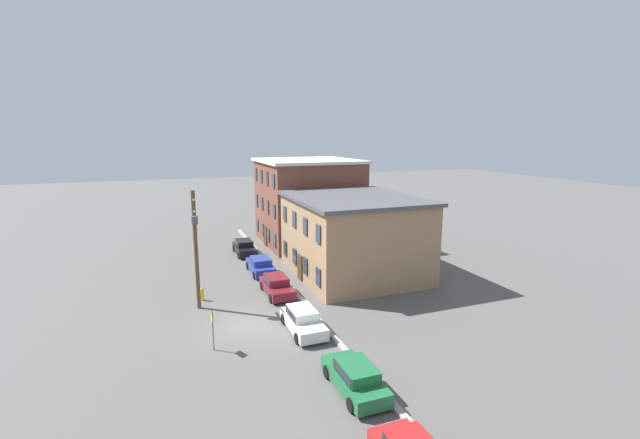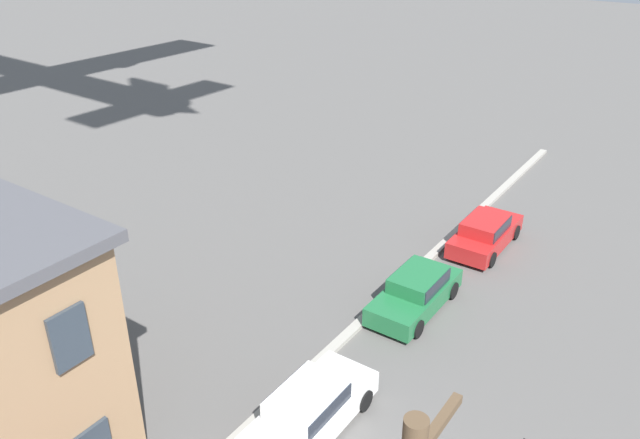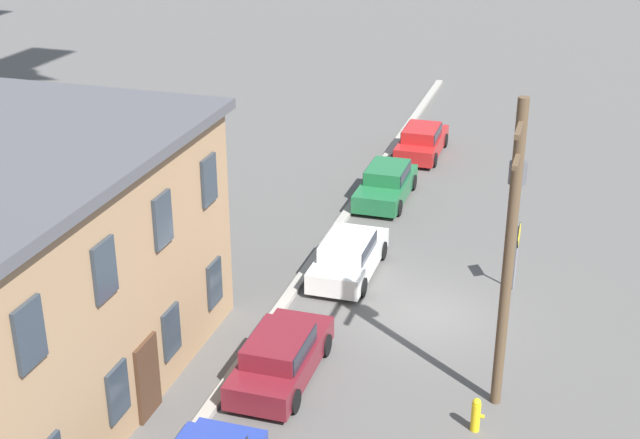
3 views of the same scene
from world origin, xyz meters
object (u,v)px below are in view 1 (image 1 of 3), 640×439
car_blue (261,265)px  utility_pole (196,243)px  fire_hydrant (202,294)px  car_green (355,377)px  car_white (303,319)px  car_maroon (277,285)px  car_black (244,247)px  caution_sign (212,323)px

car_blue → utility_pole: (6.23, -5.90, 4.01)m
fire_hydrant → car_green: bearing=21.5°
car_white → car_green: bearing=2.4°
car_maroon → utility_pole: size_ratio=0.52×
car_black → caution_sign: size_ratio=1.78×
car_blue → caution_sign: size_ratio=1.78×
car_maroon → car_green: bearing=0.7°
car_maroon → car_white: bearing=-1.0°
car_blue → fire_hydrant: size_ratio=4.58×
car_black → car_green: bearing=0.7°
car_green → caution_sign: 8.81m
car_black → fire_hydrant: 12.74m
car_green → car_blue: bearing=-179.5°
car_white → utility_pole: bearing=-136.1°
car_blue → caution_sign: (12.78, -5.72, 0.90)m
utility_pole → car_white: bearing=43.9°
car_green → car_maroon: bearing=-179.3°
car_white → fire_hydrant: bearing=-143.9°
car_maroon → utility_pole: (0.68, -5.89, 4.01)m
car_maroon → car_green: (13.72, 0.18, 0.00)m
car_blue → car_white: same height
car_black → caution_sign: (19.53, -5.58, 0.90)m
car_blue → fire_hydrant: 7.33m
car_maroon → car_green: same height
utility_pole → caution_sign: bearing=1.6°
fire_hydrant → car_white: bearing=36.1°
car_green → car_black: bearing=-179.3°
car_black → utility_pole: utility_pole is taller
car_green → fire_hydrant: (-14.48, -5.72, -0.27)m
car_white → car_green: same height
car_black → fire_hydrant: size_ratio=4.58×
fire_hydrant → utility_pole: bearing=-13.7°
car_maroon → car_white: 6.68m
car_maroon → fire_hydrant: size_ratio=4.58×
car_maroon → caution_sign: 9.26m
car_black → car_green: same height
car_black → car_blue: same height
car_maroon → fire_hydrant: (-0.77, -5.54, -0.27)m
caution_sign → car_black: bearing=164.1°
car_green → utility_pole: (-13.03, -6.07, 4.01)m
car_blue → caution_sign: 14.03m
car_black → car_blue: size_ratio=1.00×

